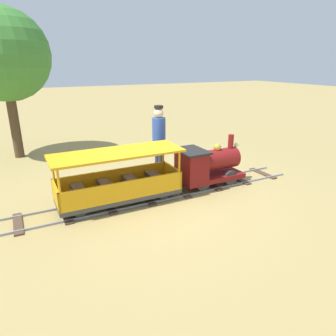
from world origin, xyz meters
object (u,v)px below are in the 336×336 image
(conductor_person, at_px, (159,135))
(oak_tree_near, at_px, (3,56))
(locomotive, at_px, (207,165))
(passenger_car, at_px, (119,183))

(conductor_person, bearing_deg, oak_tree_near, -137.35)
(conductor_person, height_order, oak_tree_near, oak_tree_near)
(locomotive, height_order, conductor_person, conductor_person)
(conductor_person, distance_m, oak_tree_near, 4.56)
(locomotive, xyz_separation_m, passenger_car, (0.00, -1.93, -0.06))
(locomotive, bearing_deg, conductor_person, -150.78)
(locomotive, bearing_deg, passenger_car, -90.00)
(passenger_car, xyz_separation_m, conductor_person, (-1.07, 1.33, 0.53))
(passenger_car, relative_size, conductor_person, 1.45)
(passenger_car, distance_m, oak_tree_near, 4.99)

